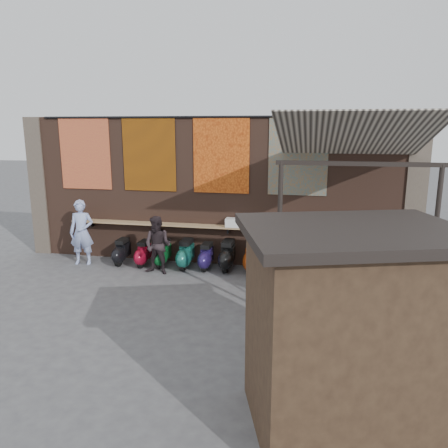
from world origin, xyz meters
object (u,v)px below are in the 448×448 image
scooter_stool_0 (122,252)px  scooter_stool_3 (186,254)px  shopper_navy (284,260)px  market_stall (348,335)px  scooter_stool_1 (144,253)px  scooter_stool_6 (252,257)px  shopper_grey (385,277)px  shelf_box (237,223)px  scooter_stool_4 (206,257)px  scooter_stool_7 (273,258)px  scooter_stool_8 (299,261)px  scooter_stool_2 (163,254)px  diner_left (82,232)px  shopper_tan (299,269)px  scooter_stool_9 (322,262)px  scooter_stool_5 (227,256)px  diner_right (158,245)px

scooter_stool_0 → scooter_stool_3: scooter_stool_3 is taller
shopper_navy → market_stall: size_ratio=0.65×
scooter_stool_1 → scooter_stool_6: bearing=1.1°
scooter_stool_6 → shopper_grey: bearing=-35.1°
shelf_box → scooter_stool_6: bearing=-33.0°
scooter_stool_3 → scooter_stool_4: (0.56, 0.02, -0.04)m
scooter_stool_7 → scooter_stool_8: 0.66m
scooter_stool_1 → scooter_stool_7: size_ratio=0.82×
scooter_stool_2 → scooter_stool_3: scooter_stool_3 is taller
diner_left → shopper_tan: diner_left is taller
scooter_stool_2 → scooter_stool_9: scooter_stool_9 is taller
scooter_stool_7 → shopper_navy: 1.43m
shelf_box → scooter_stool_7: shelf_box is taller
market_stall → scooter_stool_1: bearing=113.5°
scooter_stool_4 → shelf_box: bearing=21.9°
scooter_stool_9 → diner_left: diner_left is taller
shelf_box → scooter_stool_5: shelf_box is taller
shopper_grey → shelf_box: bearing=-1.0°
scooter_stool_5 → shopper_grey: (3.64, -2.12, 0.39)m
scooter_stool_7 → shopper_tan: 2.16m
scooter_stool_0 → scooter_stool_8: 4.86m
scooter_stool_6 → market_stall: 6.11m
scooter_stool_1 → diner_left: (-1.71, -0.18, 0.56)m
scooter_stool_2 → scooter_stool_9: 4.23m
scooter_stool_0 → market_stall: market_stall is taller
shelf_box → diner_right: 2.17m
shopper_tan → scooter_stool_0: bearing=142.2°
scooter_stool_3 → scooter_stool_7: scooter_stool_7 is taller
scooter_stool_1 → shopper_grey: (5.96, -2.03, 0.44)m
scooter_stool_5 → scooter_stool_7: (1.23, -0.08, 0.02)m
scooter_stool_3 → diner_left: size_ratio=0.45×
scooter_stool_6 → shopper_navy: (0.91, -1.38, 0.40)m
scooter_stool_0 → scooter_stool_4: (2.41, 0.01, -0.00)m
scooter_stool_5 → diner_right: 1.85m
scooter_stool_6 → diner_left: bearing=-177.1°
scooter_stool_4 → diner_right: (-1.13, -0.59, 0.41)m
shelf_box → scooter_stool_3: 1.63m
scooter_stool_7 → market_stall: (1.42, -5.68, 0.82)m
scooter_stool_1 → scooter_stool_6: 2.99m
diner_left → shopper_grey: diner_left is taller
shelf_box → scooter_stool_3: size_ratio=0.77×
shopper_navy → shopper_grey: shopper_navy is taller
shopper_navy → scooter_stool_8: bearing=-104.0°
scooter_stool_2 → shopper_grey: 5.83m
shelf_box → shopper_grey: 4.19m
shelf_box → scooter_stool_9: bearing=-7.6°
shelf_box → scooter_stool_8: size_ratio=0.77×
scooter_stool_5 → diner_right: diner_right is taller
scooter_stool_5 → market_stall: bearing=-65.3°
scooter_stool_2 → scooter_stool_8: (3.68, -0.05, 0.03)m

